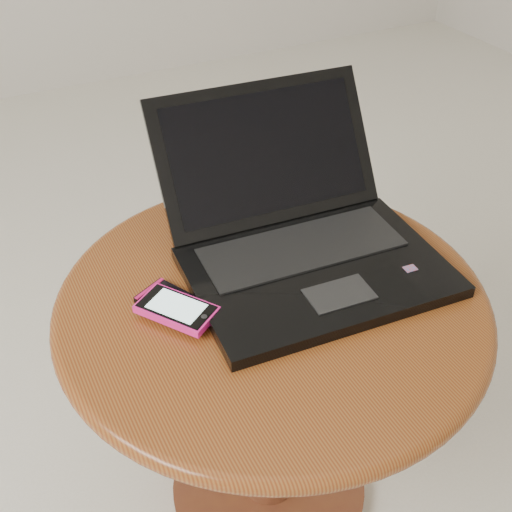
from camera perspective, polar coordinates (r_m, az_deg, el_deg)
name	(u,v)px	position (r m, az deg, el deg)	size (l,w,h in m)	color
table	(271,345)	(0.98, 1.38, -7.94)	(0.62, 0.62, 0.49)	#5A2A1B
laptop	(301,235)	(0.95, 4.06, 1.87)	(0.38, 0.40, 0.21)	black
phone_black	(174,304)	(0.89, -7.29, -4.29)	(0.09, 0.12, 0.01)	black
phone_pink	(177,309)	(0.86, -7.08, -4.74)	(0.11, 0.12, 0.01)	#FF208F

